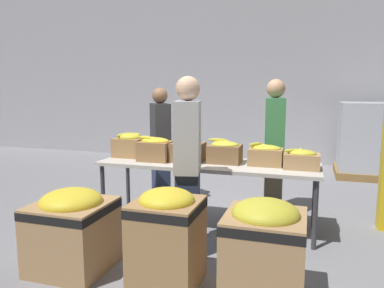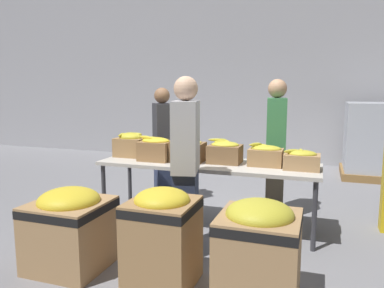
% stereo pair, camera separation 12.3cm
% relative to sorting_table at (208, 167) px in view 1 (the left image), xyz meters
% --- Properties ---
extents(ground_plane, '(30.00, 30.00, 0.00)m').
position_rel_sorting_table_xyz_m(ground_plane, '(0.00, 0.00, -0.70)').
color(ground_plane, gray).
extents(wall_back, '(16.00, 0.08, 4.00)m').
position_rel_sorting_table_xyz_m(wall_back, '(0.00, 4.17, 1.30)').
color(wall_back, '#A8A8AD').
rests_on(wall_back, ground_plane).
extents(sorting_table, '(2.49, 0.76, 0.75)m').
position_rel_sorting_table_xyz_m(sorting_table, '(0.00, 0.00, 0.00)').
color(sorting_table, beige).
rests_on(sorting_table, ground_plane).
extents(banana_box_0, '(0.37, 0.30, 0.31)m').
position_rel_sorting_table_xyz_m(banana_box_0, '(-1.03, 0.08, 0.20)').
color(banana_box_0, '#A37A4C').
rests_on(banana_box_0, sorting_table).
extents(banana_box_1, '(0.40, 0.29, 0.30)m').
position_rel_sorting_table_xyz_m(banana_box_1, '(-0.62, -0.06, 0.20)').
color(banana_box_1, olive).
rests_on(banana_box_1, sorting_table).
extents(banana_box_2, '(0.37, 0.32, 0.27)m').
position_rel_sorting_table_xyz_m(banana_box_2, '(-0.24, 0.00, 0.19)').
color(banana_box_2, olive).
rests_on(banana_box_2, sorting_table).
extents(banana_box_3, '(0.40, 0.31, 0.27)m').
position_rel_sorting_table_xyz_m(banana_box_3, '(0.19, 0.05, 0.18)').
color(banana_box_3, olive).
rests_on(banana_box_3, sorting_table).
extents(banana_box_4, '(0.39, 0.27, 0.26)m').
position_rel_sorting_table_xyz_m(banana_box_4, '(0.65, 0.05, 0.17)').
color(banana_box_4, '#A37A4C').
rests_on(banana_box_4, sorting_table).
extents(banana_box_5, '(0.38, 0.29, 0.22)m').
position_rel_sorting_table_xyz_m(banana_box_5, '(1.03, -0.02, 0.16)').
color(banana_box_5, tan).
rests_on(banana_box_5, sorting_table).
extents(volunteer_0, '(0.42, 0.48, 1.61)m').
position_rel_sorting_table_xyz_m(volunteer_0, '(-0.87, 0.69, 0.10)').
color(volunteer_0, '#2D3856').
rests_on(volunteer_0, ground_plane).
extents(volunteer_1, '(0.33, 0.50, 1.71)m').
position_rel_sorting_table_xyz_m(volunteer_1, '(0.00, -0.73, 0.15)').
color(volunteer_1, '#2D3856').
rests_on(volunteer_1, ground_plane).
extents(volunteer_2, '(0.28, 0.48, 1.71)m').
position_rel_sorting_table_xyz_m(volunteer_2, '(0.68, 0.64, 0.15)').
color(volunteer_2, '#6B604C').
rests_on(volunteer_2, ground_plane).
extents(donation_bin_0, '(0.64, 0.64, 0.73)m').
position_rel_sorting_table_xyz_m(donation_bin_0, '(-0.86, -1.38, -0.32)').
color(donation_bin_0, tan).
rests_on(donation_bin_0, ground_plane).
extents(donation_bin_1, '(0.53, 0.53, 0.81)m').
position_rel_sorting_table_xyz_m(donation_bin_1, '(0.03, -1.38, -0.27)').
color(donation_bin_1, '#A37A4C').
rests_on(donation_bin_1, ground_plane).
extents(donation_bin_2, '(0.59, 0.59, 0.78)m').
position_rel_sorting_table_xyz_m(donation_bin_2, '(0.81, -1.38, -0.28)').
color(donation_bin_2, tan).
rests_on(donation_bin_2, ground_plane).
extents(pallet_stack_0, '(1.10, 1.10, 1.34)m').
position_rel_sorting_table_xyz_m(pallet_stack_0, '(2.13, 3.31, -0.04)').
color(pallet_stack_0, olive).
rests_on(pallet_stack_0, ground_plane).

